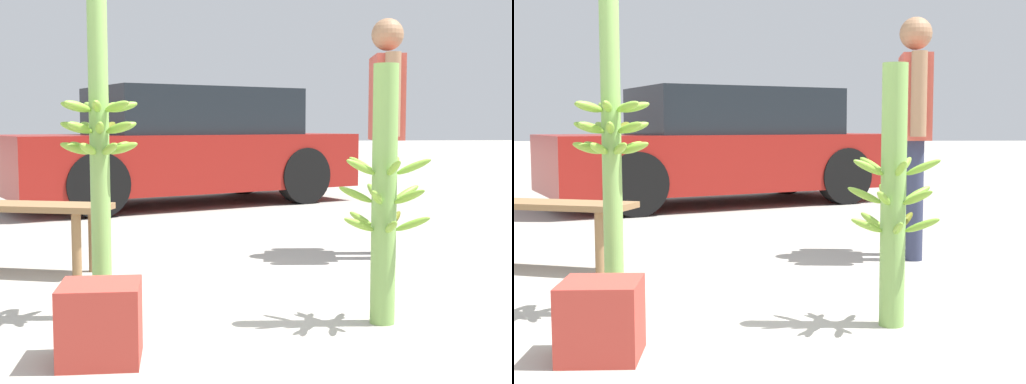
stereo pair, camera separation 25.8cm
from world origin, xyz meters
TOP-DOWN VIEW (x-y plane):
  - ground_plane at (0.00, 0.00)m, footprint 80.00×80.00m
  - banana_stalk_left at (-0.68, 0.36)m, footprint 0.39×0.39m
  - banana_stalk_center at (0.70, 0.12)m, footprint 0.44×0.45m
  - vendor_person at (1.23, 1.88)m, footprint 0.27×0.69m
  - parked_car at (-0.23, 5.58)m, footprint 4.55×3.31m
  - produce_crate at (-0.61, -0.31)m, footprint 0.32×0.32m

SIDE VIEW (x-z plane):
  - ground_plane at x=0.00m, z-range 0.00..0.00m
  - produce_crate at x=-0.61m, z-range 0.00..0.32m
  - banana_stalk_center at x=0.70m, z-range 0.00..1.26m
  - parked_car at x=-0.23m, z-range -0.02..1.39m
  - banana_stalk_left at x=-0.68m, z-range 0.04..1.64m
  - vendor_person at x=1.23m, z-range 0.16..1.90m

